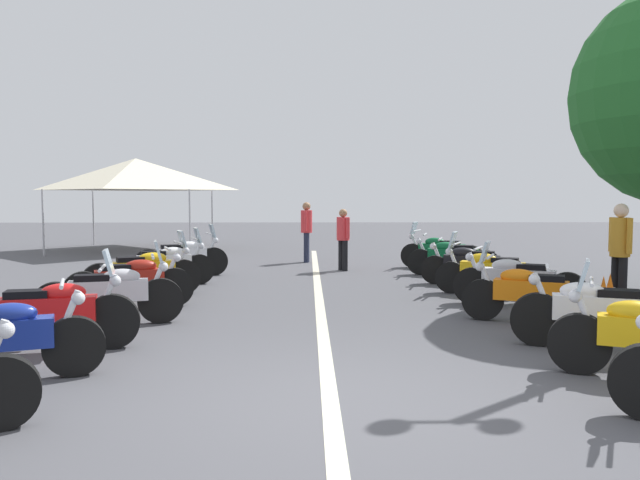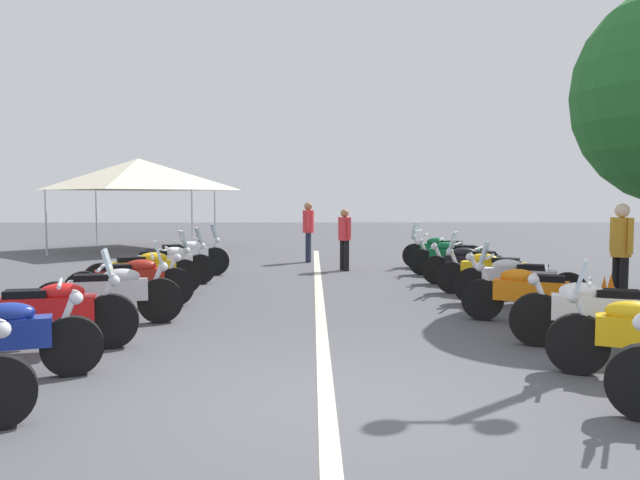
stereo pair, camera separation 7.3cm
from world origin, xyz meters
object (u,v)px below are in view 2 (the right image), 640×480
Objects in this scene: motorcycle_left_row_4 at (131,281)px; bystander_0 at (345,235)px; bystander_3 at (621,247)px; motorcycle_right_row_3 at (528,293)px; bystander_2 at (308,227)px; motorcycle_right_row_2 at (595,312)px; motorcycle_left_row_5 at (145,271)px; motorcycle_right_row_7 at (454,257)px; motorcycle_left_row_6 at (167,264)px; traffic_cone_1 at (611,293)px; event_tent at (138,174)px; motorcycle_left_row_3 at (111,293)px; motorcycle_right_row_8 at (442,251)px; traffic_cone_0 at (604,296)px; motorcycle_left_row_2 at (49,312)px; motorcycle_left_row_7 at (184,256)px; motorcycle_right_row_5 at (491,271)px; motorcycle_right_row_6 at (472,264)px; motorcycle_right_row_4 at (517,281)px.

motorcycle_left_row_4 is 6.55m from bystander_0.
motorcycle_right_row_3 is at bearing 20.76° from bystander_3.
bystander_2 reaches higher than motorcycle_right_row_3.
motorcycle_left_row_4 is 1.03× the size of motorcycle_right_row_2.
motorcycle_right_row_7 is at bearing -0.34° from motorcycle_left_row_5.
motorcycle_left_row_6 reaches higher than traffic_cone_1.
motorcycle_right_row_3 is at bearing -144.49° from event_tent.
event_tent is (4.30, 5.97, 1.64)m from bystander_2.
motorcycle_right_row_3 reaches higher than motorcycle_right_row_7.
motorcycle_left_row_3 is 6.53m from motorcycle_right_row_2.
motorcycle_right_row_8 is (6.94, -0.18, 0.01)m from motorcycle_right_row_3.
motorcycle_left_row_3 is 1.05× the size of motorcycle_right_row_2.
traffic_cone_0 is at bearing -43.86° from motorcycle_left_row_6.
bystander_0 is (8.21, 2.61, 0.44)m from motorcycle_right_row_2.
bystander_2 is (10.24, -3.04, 0.53)m from motorcycle_left_row_2.
motorcycle_left_row_2 is at bearing 7.37° from bystander_3.
motorcycle_left_row_3 is 0.98× the size of motorcycle_right_row_7.
motorcycle_left_row_6 is 1.51m from motorcycle_left_row_7.
bystander_3 reaches higher than traffic_cone_1.
motorcycle_right_row_8 is 6.37m from traffic_cone_0.
motorcycle_left_row_2 is at bearing -110.78° from motorcycle_left_row_7.
motorcycle_left_row_2 is 3.42× the size of traffic_cone_1.
motorcycle_right_row_6 is at bearing -65.09° from motorcycle_right_row_5.
motorcycle_left_row_5 is (4.20, -0.03, -0.00)m from motorcycle_left_row_2.
motorcycle_right_row_3 is 3.05× the size of traffic_cone_1.
motorcycle_left_row_2 is 14.99m from event_tent.
motorcycle_right_row_8 is 6.13m from traffic_cone_1.
bystander_3 reaches higher than traffic_cone_0.
motorcycle_right_row_4 is at bearing 76.78° from traffic_cone_1.
motorcycle_left_row_4 is 1.01× the size of motorcycle_left_row_6.
motorcycle_right_row_5 reaches higher than motorcycle_left_row_4.
bystander_0 reaches higher than motorcycle_right_row_6.
motorcycle_right_row_6 is 1.04× the size of motorcycle_right_row_8.
bystander_2 is at bearing -125.78° from event_tent.
motorcycle_left_row_6 is at bearing -20.99° from motorcycle_right_row_2.
motorcycle_left_row_4 is 0.97× the size of motorcycle_right_row_6.
bystander_3 reaches higher than motorcycle_left_row_6.
motorcycle_right_row_4 is (0.04, -6.46, -0.01)m from motorcycle_left_row_4.
bystander_2 is at bearing 28.21° from motorcycle_left_row_7.
motorcycle_left_row_2 is 9.11m from bystander_0.
motorcycle_left_row_4 is 1.01× the size of motorcycle_right_row_4.
bystander_3 is at bearing -157.05° from motorcycle_right_row_4.
bystander_0 is (5.60, 4.06, 0.61)m from traffic_cone_1.
motorcycle_left_row_7 is 3.39× the size of traffic_cone_1.
event_tent is at bearing 88.64° from motorcycle_left_row_2.
bystander_2 reaches higher than motorcycle_left_row_4.
motorcycle_right_row_8 is 1.17× the size of bystander_2.
motorcycle_left_row_5 is at bearing 1.51° from motorcycle_right_row_3.
motorcycle_right_row_6 is 3.37× the size of traffic_cone_1.
motorcycle_left_row_4 is at bearing 68.14° from motorcycle_right_row_8.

